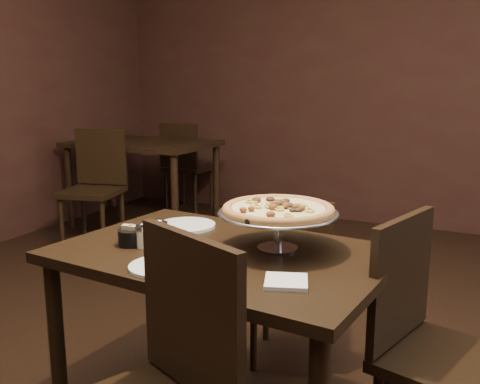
% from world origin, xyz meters
% --- Properties ---
extents(room, '(6.04, 7.04, 2.84)m').
position_xyz_m(room, '(0.06, 0.03, 1.40)').
color(room, black).
rests_on(room, ground).
extents(dining_table, '(1.27, 0.91, 0.75)m').
position_xyz_m(dining_table, '(-0.07, 0.02, 0.65)').
color(dining_table, black).
rests_on(dining_table, ground).
extents(background_table, '(1.30, 0.87, 0.81)m').
position_xyz_m(background_table, '(-2.20, 2.43, 0.71)').
color(background_table, black).
rests_on(background_table, ground).
extents(pizza_stand, '(0.45, 0.45, 0.18)m').
position_xyz_m(pizza_stand, '(0.11, 0.12, 0.90)').
color(pizza_stand, '#B1B1B8').
rests_on(pizza_stand, dining_table).
extents(parmesan_shaker, '(0.05, 0.05, 0.10)m').
position_xyz_m(parmesan_shaker, '(-0.35, -0.08, 0.80)').
color(parmesan_shaker, '#F6F1BF').
rests_on(parmesan_shaker, dining_table).
extents(pepper_flake_shaker, '(0.07, 0.07, 0.12)m').
position_xyz_m(pepper_flake_shaker, '(-0.29, -0.07, 0.81)').
color(pepper_flake_shaker, maroon).
rests_on(pepper_flake_shaker, dining_table).
extents(packet_caddy, '(0.10, 0.10, 0.08)m').
position_xyz_m(packet_caddy, '(-0.41, -0.08, 0.78)').
color(packet_caddy, black).
rests_on(packet_caddy, dining_table).
extents(napkin_stack, '(0.17, 0.17, 0.01)m').
position_xyz_m(napkin_stack, '(0.27, -0.20, 0.76)').
color(napkin_stack, white).
rests_on(napkin_stack, dining_table).
extents(plate_left, '(0.25, 0.25, 0.01)m').
position_xyz_m(plate_left, '(-0.36, 0.24, 0.76)').
color(plate_left, white).
rests_on(plate_left, dining_table).
extents(plate_near, '(0.23, 0.23, 0.01)m').
position_xyz_m(plate_near, '(-0.16, -0.24, 0.76)').
color(plate_near, white).
rests_on(plate_near, dining_table).
extents(serving_spatula, '(0.16, 0.16, 0.02)m').
position_xyz_m(serving_spatula, '(0.11, -0.03, 0.90)').
color(serving_spatula, '#B1B1B8').
rests_on(serving_spatula, pizza_stand).
extents(chair_far, '(0.47, 0.47, 0.85)m').
position_xyz_m(chair_far, '(-0.01, 0.61, 0.46)').
color(chair_far, black).
rests_on(chair_far, ground).
extents(chair_side, '(0.52, 0.52, 0.91)m').
position_xyz_m(chair_side, '(0.67, 0.14, 0.50)').
color(chair_side, black).
rests_on(chair_side, ground).
extents(bg_chair_far, '(0.45, 0.45, 0.95)m').
position_xyz_m(bg_chair_far, '(-2.18, 3.14, 0.52)').
color(bg_chair_far, black).
rests_on(bg_chair_far, ground).
extents(bg_chair_near, '(0.55, 0.55, 0.97)m').
position_xyz_m(bg_chair_near, '(-2.22, 1.78, 0.53)').
color(bg_chair_near, black).
rests_on(bg_chair_near, ground).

